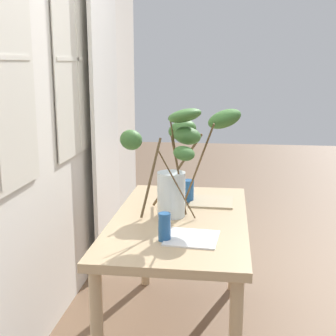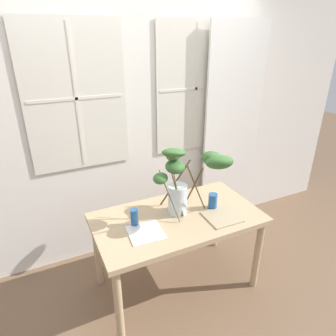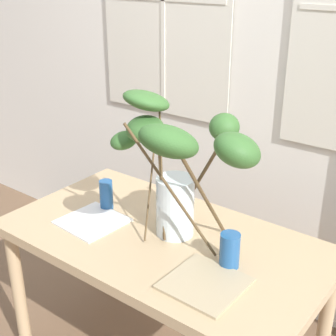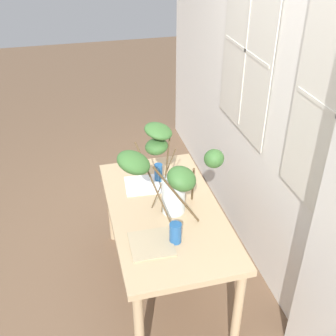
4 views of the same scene
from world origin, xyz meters
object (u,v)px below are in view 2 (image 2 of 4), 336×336
at_px(drinking_glass_blue_left, 134,217).
at_px(plate_square_right, 222,217).
at_px(plate_square_left, 145,232).
at_px(dining_table, 177,225).
at_px(vase_with_branches, 188,176).
at_px(drinking_glass_blue_right, 213,201).

bearing_deg(drinking_glass_blue_left, plate_square_right, -16.76).
distance_m(drinking_glass_blue_left, plate_square_left, 0.15).
bearing_deg(plate_square_right, dining_table, 152.49).
height_order(vase_with_branches, plate_square_left, vase_with_branches).
distance_m(vase_with_branches, drinking_glass_blue_left, 0.53).
bearing_deg(plate_square_left, plate_square_right, -6.47).
bearing_deg(plate_square_left, drinking_glass_blue_right, 6.92).
height_order(drinking_glass_blue_left, plate_square_left, drinking_glass_blue_left).
bearing_deg(drinking_glass_blue_right, plate_square_right, -93.12).
height_order(vase_with_branches, plate_square_right, vase_with_branches).
distance_m(dining_table, drinking_glass_blue_left, 0.40).
bearing_deg(drinking_glass_blue_left, vase_with_branches, -4.93).
bearing_deg(drinking_glass_blue_right, dining_table, 177.32).
distance_m(drinking_glass_blue_left, drinking_glass_blue_right, 0.70).
bearing_deg(drinking_glass_blue_right, drinking_glass_blue_left, 175.58).
bearing_deg(plate_square_left, dining_table, 16.38).
xyz_separation_m(dining_table, vase_with_branches, (0.09, -0.00, 0.44)).
relative_size(drinking_glass_blue_left, plate_square_left, 0.55).
xyz_separation_m(vase_with_branches, drinking_glass_blue_right, (0.24, -0.01, -0.29)).
height_order(dining_table, plate_square_right, plate_square_right).
relative_size(drinking_glass_blue_right, plate_square_left, 0.54).
distance_m(vase_with_branches, plate_square_left, 0.55).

